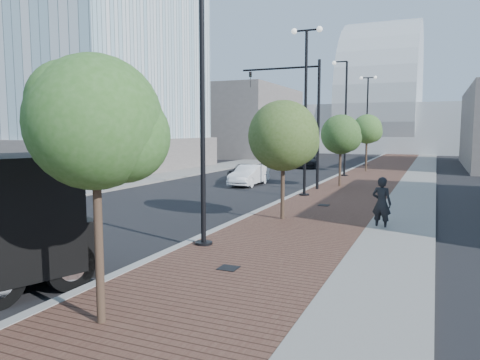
% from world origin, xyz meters
% --- Properties ---
extents(sidewalk, '(7.00, 140.00, 0.12)m').
position_xyz_m(sidewalk, '(3.50, 40.00, 0.06)').
color(sidewalk, '#4C2D23').
rests_on(sidewalk, ground).
extents(concrete_strip, '(2.40, 140.00, 0.13)m').
position_xyz_m(concrete_strip, '(6.20, 40.00, 0.07)').
color(concrete_strip, slate).
rests_on(concrete_strip, ground).
extents(curb, '(0.30, 140.00, 0.14)m').
position_xyz_m(curb, '(0.00, 40.00, 0.07)').
color(curb, gray).
rests_on(curb, ground).
extents(west_sidewalk, '(4.00, 140.00, 0.12)m').
position_xyz_m(west_sidewalk, '(-13.00, 40.00, 0.06)').
color(west_sidewalk, slate).
rests_on(west_sidewalk, ground).
extents(white_sedan, '(1.48, 4.23, 1.39)m').
position_xyz_m(white_sedan, '(-4.39, 25.99, 0.70)').
color(white_sedan, white).
rests_on(white_sedan, ground).
extents(dark_car_mid, '(2.92, 4.72, 1.22)m').
position_xyz_m(dark_car_mid, '(-5.89, 28.74, 0.61)').
color(dark_car_mid, black).
rests_on(dark_car_mid, ground).
extents(dark_car_far, '(2.98, 5.43, 1.49)m').
position_xyz_m(dark_car_far, '(-4.67, 42.29, 0.74)').
color(dark_car_far, black).
rests_on(dark_car_far, ground).
extents(pedestrian, '(0.83, 0.66, 2.01)m').
position_xyz_m(pedestrian, '(5.50, 15.02, 1.01)').
color(pedestrian, black).
rests_on(pedestrian, ground).
extents(streetlight_1, '(1.44, 0.56, 9.21)m').
position_xyz_m(streetlight_1, '(0.49, 10.00, 4.34)').
color(streetlight_1, black).
rests_on(streetlight_1, ground).
extents(streetlight_2, '(1.72, 0.56, 9.28)m').
position_xyz_m(streetlight_2, '(0.60, 22.00, 4.82)').
color(streetlight_2, black).
rests_on(streetlight_2, ground).
extents(streetlight_3, '(1.44, 0.56, 9.21)m').
position_xyz_m(streetlight_3, '(0.49, 34.00, 4.34)').
color(streetlight_3, black).
rests_on(streetlight_3, ground).
extents(streetlight_4, '(1.72, 0.56, 9.28)m').
position_xyz_m(streetlight_4, '(0.60, 46.00, 4.82)').
color(streetlight_4, black).
rests_on(streetlight_4, ground).
extents(traffic_mast, '(5.09, 0.20, 8.00)m').
position_xyz_m(traffic_mast, '(-0.30, 25.00, 4.98)').
color(traffic_mast, black).
rests_on(traffic_mast, ground).
extents(tree_0, '(2.49, 2.46, 5.11)m').
position_xyz_m(tree_0, '(1.65, 4.02, 3.86)').
color(tree_0, '#382619').
rests_on(tree_0, ground).
extents(tree_1, '(2.86, 2.86, 4.96)m').
position_xyz_m(tree_1, '(1.65, 15.02, 3.51)').
color(tree_1, '#382619').
rests_on(tree_1, ground).
extents(tree_2, '(2.58, 2.56, 4.77)m').
position_xyz_m(tree_2, '(1.65, 27.02, 3.47)').
color(tree_2, '#382619').
rests_on(tree_2, ground).
extents(tree_3, '(2.62, 2.61, 5.17)m').
position_xyz_m(tree_3, '(1.65, 39.02, 3.85)').
color(tree_3, '#382619').
rests_on(tree_3, ground).
extents(tower_podium, '(19.00, 19.00, 3.00)m').
position_xyz_m(tower_podium, '(-24.00, 32.00, 1.50)').
color(tower_podium, '#655E5B').
rests_on(tower_podium, ground).
extents(convention_center, '(50.00, 30.00, 50.00)m').
position_xyz_m(convention_center, '(-2.00, 85.00, 6.00)').
color(convention_center, '#AEB6B9').
rests_on(convention_center, ground).
extents(commercial_block_nw, '(14.00, 20.00, 10.00)m').
position_xyz_m(commercial_block_nw, '(-20.00, 60.00, 5.00)').
color(commercial_block_nw, '#66605C').
rests_on(commercial_block_nw, ground).
extents(utility_cover_1, '(0.50, 0.50, 0.02)m').
position_xyz_m(utility_cover_1, '(2.40, 8.00, 0.13)').
color(utility_cover_1, black).
rests_on(utility_cover_1, sidewalk).
extents(utility_cover_2, '(0.50, 0.50, 0.02)m').
position_xyz_m(utility_cover_2, '(2.40, 19.00, 0.13)').
color(utility_cover_2, black).
rests_on(utility_cover_2, sidewalk).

